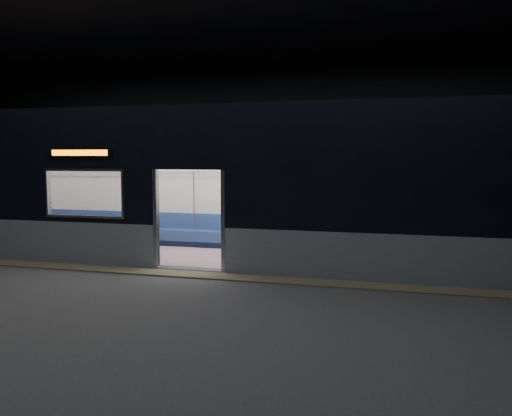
% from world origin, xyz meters
% --- Properties ---
extents(station_floor, '(24.00, 14.00, 0.01)m').
position_xyz_m(station_floor, '(0.00, 0.00, -0.01)').
color(station_floor, '#47494C').
rests_on(station_floor, ground).
extents(station_envelope, '(24.00, 14.00, 5.00)m').
position_xyz_m(station_envelope, '(0.00, 0.00, 3.66)').
color(station_envelope, black).
rests_on(station_envelope, station_floor).
extents(tactile_strip, '(22.80, 0.50, 0.03)m').
position_xyz_m(tactile_strip, '(0.00, 0.55, 0.01)').
color(tactile_strip, '#8C7F59').
rests_on(tactile_strip, station_floor).
extents(metro_car, '(18.00, 3.04, 3.35)m').
position_xyz_m(metro_car, '(-0.00, 2.54, 1.85)').
color(metro_car, '#93A0B0').
rests_on(metro_car, station_floor).
extents(passenger, '(0.46, 0.74, 1.40)m').
position_xyz_m(passenger, '(1.06, 3.55, 0.81)').
color(passenger, black).
rests_on(passenger, metro_car).
extents(handbag, '(0.32, 0.28, 0.15)m').
position_xyz_m(handbag, '(1.03, 3.31, 0.69)').
color(handbag, black).
rests_on(handbag, passenger).
extents(transit_map, '(1.10, 0.03, 0.71)m').
position_xyz_m(transit_map, '(2.48, 3.85, 1.51)').
color(transit_map, white).
rests_on(transit_map, metro_car).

